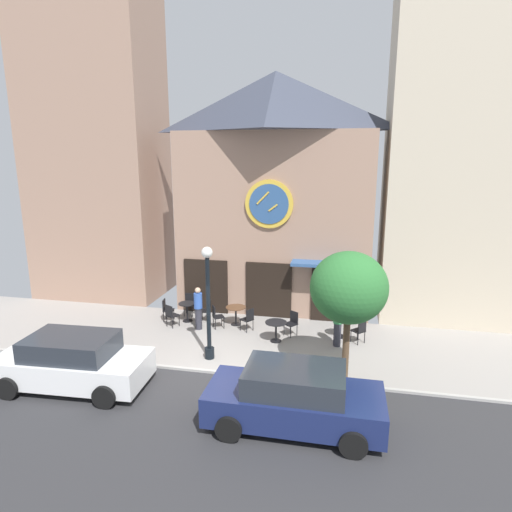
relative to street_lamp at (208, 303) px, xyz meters
name	(u,v)px	position (x,y,z in m)	size (l,w,h in m)	color
ground_plane	(204,388)	(0.41, -1.84, -1.94)	(25.23, 12.17, 0.13)	gray
clock_building	(275,191)	(1.24, 5.51, 3.20)	(8.10, 3.91, 9.85)	#9E7A66
neighbor_building_left	(95,134)	(-7.18, 5.97, 5.60)	(5.82, 3.49, 15.03)	#9E7A66
neighbor_building_right	(481,155)	(9.17, 5.78, 4.65)	(6.95, 3.11, 13.13)	beige
street_lamp	(208,303)	(0.00, 0.00, 0.00)	(0.36, 0.36, 3.76)	black
street_tree	(349,288)	(4.39, -0.46, 0.91)	(2.23, 2.01, 3.90)	brown
cafe_table_center_right	(187,309)	(-1.89, 2.99, -1.38)	(0.69, 0.69, 0.76)	black
cafe_table_center_left	(236,311)	(0.13, 3.03, -1.36)	(0.79, 0.79, 0.74)	black
cafe_table_center	(276,327)	(1.94, 1.77, -1.36)	(0.78, 0.78, 0.74)	black
cafe_table_near_door	(341,325)	(4.21, 2.64, -1.44)	(0.60, 0.60, 0.73)	black
cafe_chair_right_end	(189,302)	(-2.08, 3.76, -1.38)	(0.44, 0.44, 0.90)	black
cafe_chair_corner	(207,309)	(-1.09, 3.11, -1.38)	(0.41, 0.41, 0.90)	black
cafe_chair_by_entrance	(216,315)	(-0.53, 2.54, -1.38)	(0.55, 0.55, 0.90)	black
cafe_chair_near_lamp	(166,308)	(-2.72, 2.86, -1.38)	(0.46, 0.46, 0.90)	black
cafe_chair_near_tree	(292,321)	(2.44, 2.47, -1.38)	(0.56, 0.56, 0.90)	black
cafe_chair_curbside	(248,318)	(0.76, 2.48, -1.38)	(0.55, 0.55, 0.90)	black
cafe_chair_facing_street	(171,314)	(-2.29, 2.29, -1.38)	(0.54, 0.54, 0.90)	black
cafe_chair_facing_wall	(360,329)	(4.89, 2.20, -1.38)	(0.57, 0.57, 0.90)	black
pedestrian_blue	(198,308)	(-1.17, 2.30, -1.05)	(0.43, 0.43, 1.67)	#2D2D38
pedestrian_green	(338,323)	(4.10, 1.82, -1.05)	(0.42, 0.42, 1.67)	#2D2D38
parked_car_white	(73,362)	(-3.29, -2.53, -1.15)	(4.38, 2.19, 1.55)	white
parked_car_navy	(294,398)	(3.18, -3.13, -1.15)	(4.30, 2.02, 1.55)	navy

